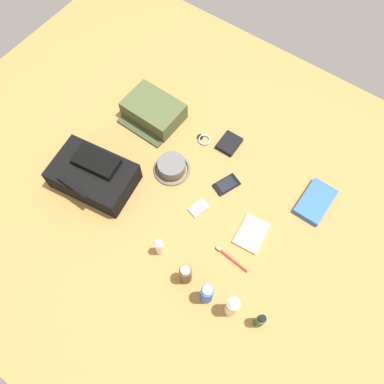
{
  "coord_description": "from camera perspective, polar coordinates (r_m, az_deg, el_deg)",
  "views": [
    {
      "loc": [
        -0.43,
        0.6,
        1.58
      ],
      "look_at": [
        0.0,
        0.0,
        0.04
      ],
      "focal_mm": 36.23,
      "sensor_mm": 36.0,
      "label": 1
    }
  ],
  "objects": [
    {
      "name": "cologne_bottle",
      "position": [
        1.55,
        -0.95,
        -12.03
      ],
      "size": [
        0.05,
        0.05,
        0.14
      ],
      "color": "#473319",
      "rests_on": "ground_plane"
    },
    {
      "name": "ground_plane",
      "position": [
        1.75,
        -0.0,
        -0.74
      ],
      "size": [
        2.64,
        2.02,
        0.02
      ],
      "primitive_type": "cube",
      "color": "#A6763C",
      "rests_on": "ground"
    },
    {
      "name": "wristwatch",
      "position": [
        1.88,
        1.76,
        7.76
      ],
      "size": [
        0.07,
        0.06,
        0.01
      ],
      "color": "#99999E",
      "rests_on": "ground_plane"
    },
    {
      "name": "lotion_bottle",
      "position": [
        1.52,
        5.9,
        -16.46
      ],
      "size": [
        0.05,
        0.05,
        0.17
      ],
      "color": "beige",
      "rests_on": "ground_plane"
    },
    {
      "name": "bucket_hat",
      "position": [
        1.78,
        -3.01,
        3.7
      ],
      "size": [
        0.17,
        0.17,
        0.06
      ],
      "color": "#5C5C5C",
      "rests_on": "ground_plane"
    },
    {
      "name": "wallet",
      "position": [
        1.87,
        5.5,
        7.13
      ],
      "size": [
        0.09,
        0.11,
        0.02
      ],
      "primitive_type": "cube",
      "rotation": [
        0.0,
        0.0,
        0.02
      ],
      "color": "black",
      "rests_on": "ground_plane"
    },
    {
      "name": "paperback_novel",
      "position": [
        1.8,
        17.7,
        -1.37
      ],
      "size": [
        0.12,
        0.2,
        0.03
      ],
      "color": "blue",
      "rests_on": "ground_plane"
    },
    {
      "name": "toothbrush",
      "position": [
        1.64,
        5.54,
        -9.58
      ],
      "size": [
        0.16,
        0.02,
        0.02
      ],
      "color": "red",
      "rests_on": "ground_plane"
    },
    {
      "name": "shampoo_bottle",
      "position": [
        1.55,
        9.98,
        -18.16
      ],
      "size": [
        0.04,
        0.04,
        0.12
      ],
      "color": "#19471E",
      "rests_on": "ground_plane"
    },
    {
      "name": "notepad",
      "position": [
        1.68,
        8.73,
        -6.11
      ],
      "size": [
        0.13,
        0.16,
        0.02
      ],
      "primitive_type": "cube",
      "rotation": [
        0.0,
        0.0,
        0.1
      ],
      "color": "beige",
      "rests_on": "ground_plane"
    },
    {
      "name": "media_player",
      "position": [
        1.71,
        0.97,
        -2.35
      ],
      "size": [
        0.07,
        0.09,
        0.01
      ],
      "color": "#B7B7BC",
      "rests_on": "ground_plane"
    },
    {
      "name": "toothpaste_tube",
      "position": [
        1.6,
        -4.81,
        -8.07
      ],
      "size": [
        0.03,
        0.03,
        0.12
      ],
      "color": "white",
      "rests_on": "ground_plane"
    },
    {
      "name": "toiletry_pouch",
      "position": [
        1.94,
        -5.73,
        11.76
      ],
      "size": [
        0.28,
        0.24,
        0.1
      ],
      "color": "#47512D",
      "rests_on": "ground_plane"
    },
    {
      "name": "backpack",
      "position": [
        1.77,
        -14.26,
        2.45
      ],
      "size": [
        0.39,
        0.29,
        0.14
      ],
      "color": "black",
      "rests_on": "ground_plane"
    },
    {
      "name": "cell_phone",
      "position": [
        1.76,
        5.1,
        1.09
      ],
      "size": [
        0.1,
        0.13,
        0.01
      ],
      "color": "black",
      "rests_on": "ground_plane"
    },
    {
      "name": "deodorant_spray",
      "position": [
        1.53,
        2.19,
        -14.77
      ],
      "size": [
        0.05,
        0.05,
        0.15
      ],
      "color": "blue",
      "rests_on": "ground_plane"
    }
  ]
}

